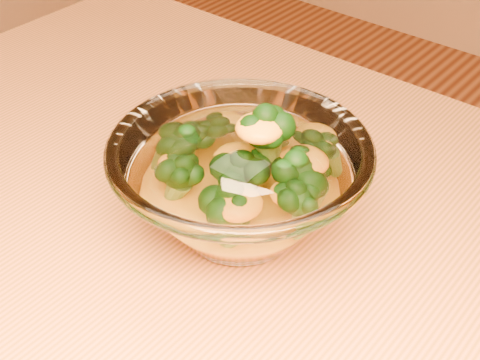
# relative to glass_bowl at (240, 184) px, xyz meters

# --- Properties ---
(glass_bowl) EXTENTS (0.21, 0.21, 0.09)m
(glass_bowl) POSITION_rel_glass_bowl_xyz_m (0.00, 0.00, 0.00)
(glass_bowl) COLOR white
(glass_bowl) RESTS_ON table
(cheese_sauce) EXTENTS (0.11, 0.11, 0.03)m
(cheese_sauce) POSITION_rel_glass_bowl_xyz_m (0.00, 0.00, -0.02)
(cheese_sauce) COLOR #FAAD15
(cheese_sauce) RESTS_ON glass_bowl
(broccoli_heap) EXTENTS (0.15, 0.14, 0.09)m
(broccoli_heap) POSITION_rel_glass_bowl_xyz_m (0.00, 0.01, 0.01)
(broccoli_heap) COLOR black
(broccoli_heap) RESTS_ON cheese_sauce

